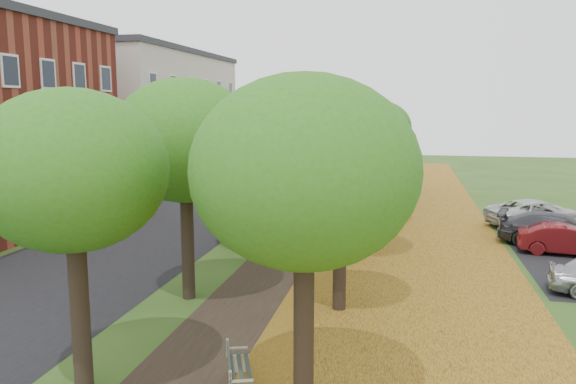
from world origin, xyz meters
The scene contains 10 objects.
street_asphalt centered at (-7.50, 15.00, 0.00)m, with size 8.00×70.00×0.01m, color black.
footpath centered at (0.00, 15.00, 0.00)m, with size 3.20×70.00×0.01m, color black.
leaf_verge centered at (5.00, 15.00, 0.01)m, with size 7.50×70.00×0.01m, color #B88622.
tree_row_west centered at (-2.20, 15.00, 4.56)m, with size 4.19×34.19×6.36m.
tree_row_east centered at (2.60, 15.00, 4.56)m, with size 4.19×34.19×6.36m.
building_cream centered at (-17.00, 33.00, 5.21)m, with size 10.30×20.30×10.40m.
bench centered at (1.04, 0.71, 0.42)m, with size 1.04×1.77×0.81m.
car_red centered at (11.00, 14.11, 0.62)m, with size 1.31×3.75×1.23m, color maroon.
car_grey centered at (11.00, 15.52, 0.71)m, with size 2.00×4.92×1.43m, color #303035.
car_white centered at (11.00, 19.30, 0.70)m, with size 2.33×5.05×1.40m, color silver.
Camera 1 is at (4.42, -10.15, 6.10)m, focal length 35.00 mm.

